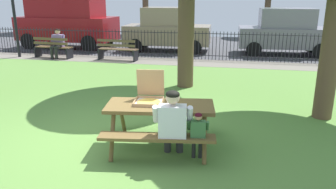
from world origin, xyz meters
The scene contains 15 objects.
ground centered at (0.00, 2.07, -0.01)m, with size 28.00×12.15×0.02m, color #5C883C.
cobblestone_walkway centered at (0.00, 7.45, 0.00)m, with size 28.00×1.40×0.01m, color slate.
street_asphalt centered at (0.00, 12.05, -0.01)m, with size 28.00×7.80×0.01m, color #424247.
picnic_table_foreground centered at (1.09, -0.07, 0.60)m, with size 1.98×1.71×0.79m.
pizza_box_open centered at (0.87, 0.05, 0.87)m, with size 0.53×0.58×0.53m.
pizza_slice_on_table centered at (1.27, -0.08, 0.78)m, with size 0.28×0.23×0.02m.
adult_at_table centered at (1.39, -0.54, 0.66)m, with size 0.63×0.63×1.19m.
child_at_table centered at (1.78, -0.51, 0.51)m, with size 0.34×0.34×0.85m.
iron_fence_streetside centered at (0.00, 8.15, 0.58)m, with size 18.08×0.03×1.14m.
park_bench_left centered at (-5.12, 7.31, 0.42)m, with size 1.63×0.61×0.85m.
park_bench_center centered at (-2.30, 7.31, 0.42)m, with size 1.63×0.58×0.85m.
person_on_park_bench centered at (-4.90, 7.33, 0.66)m, with size 0.62×0.60×1.19m.
parked_car_far_left centered at (-5.80, 10.00, 1.31)m, with size 4.81×2.30×2.46m.
parked_car_left centered at (-0.80, 10.00, 1.01)m, with size 3.93×1.89×1.98m.
parked_car_center centered at (4.37, 10.00, 1.01)m, with size 3.95×1.92×1.98m.
Camera 1 is at (2.26, -5.24, 2.54)m, focal length 35.62 mm.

